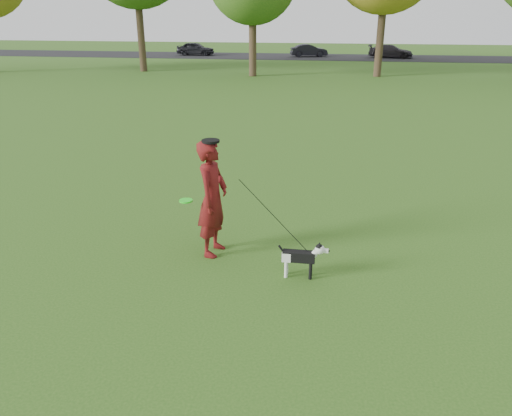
% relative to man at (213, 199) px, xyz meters
% --- Properties ---
extents(ground, '(120.00, 120.00, 0.00)m').
position_rel_man_xyz_m(ground, '(0.66, -0.32, -1.03)').
color(ground, '#285116').
rests_on(ground, ground).
extents(road, '(120.00, 7.00, 0.02)m').
position_rel_man_xyz_m(road, '(0.66, 39.68, -1.02)').
color(road, black).
rests_on(road, ground).
extents(man, '(0.59, 0.81, 2.06)m').
position_rel_man_xyz_m(man, '(0.00, 0.00, 0.00)').
color(man, '#530B11').
rests_on(man, ground).
extents(dog, '(0.83, 0.17, 0.63)m').
position_rel_man_xyz_m(dog, '(1.62, -0.65, -0.65)').
color(dog, black).
rests_on(dog, ground).
extents(car_left, '(3.55, 1.58, 1.19)m').
position_rel_man_xyz_m(car_left, '(-11.11, 39.68, -0.42)').
color(car_left, black).
rests_on(car_left, road).
extents(car_mid, '(3.48, 1.94, 1.09)m').
position_rel_man_xyz_m(car_mid, '(-0.50, 39.68, -0.46)').
color(car_mid, black).
rests_on(car_mid, road).
extents(car_right, '(4.07, 2.16, 1.12)m').
position_rel_man_xyz_m(car_right, '(6.73, 39.68, -0.45)').
color(car_right, black).
rests_on(car_right, road).
extents(man_held_items, '(2.28, 0.80, 1.64)m').
position_rel_man_xyz_m(man_held_items, '(1.10, -0.36, -0.10)').
color(man_held_items, '#24FE20').
rests_on(man_held_items, ground).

